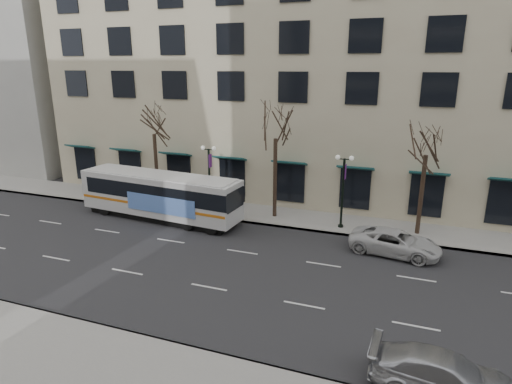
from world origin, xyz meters
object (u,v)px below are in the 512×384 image
at_px(silver_car, 445,375).
at_px(city_bus, 161,195).
at_px(lamp_post_left, 209,176).
at_px(tree_far_mid, 276,125).
at_px(white_pickup, 395,242).
at_px(tree_far_left, 153,122).
at_px(lamp_post_right, 343,188).
at_px(tree_far_right, 428,140).

bearing_deg(silver_car, city_bus, 60.35).
distance_m(lamp_post_left, city_bus, 3.85).
xyz_separation_m(tree_far_mid, white_pickup, (8.72, -3.58, -6.17)).
relative_size(tree_far_left, city_bus, 0.66).
relative_size(tree_far_left, tree_far_mid, 0.98).
height_order(lamp_post_right, silver_car, lamp_post_right).
height_order(tree_far_left, lamp_post_right, tree_far_left).
xyz_separation_m(lamp_post_right, silver_car, (5.86, -14.40, -2.21)).
distance_m(tree_far_right, white_pickup, 6.84).
bearing_deg(tree_far_right, lamp_post_right, -173.15).
xyz_separation_m(tree_far_left, tree_far_right, (20.00, 0.00, -0.28)).
height_order(tree_far_right, lamp_post_right, tree_far_right).
height_order(city_bus, silver_car, city_bus).
distance_m(lamp_post_left, lamp_post_right, 10.00).
distance_m(tree_far_left, city_bus, 6.12).
height_order(lamp_post_left, city_bus, lamp_post_left).
bearing_deg(white_pickup, lamp_post_right, 59.16).
bearing_deg(tree_far_left, silver_car, -35.71).
bearing_deg(tree_far_left, white_pickup, -10.83).
height_order(lamp_post_right, city_bus, lamp_post_right).
xyz_separation_m(tree_far_mid, lamp_post_right, (5.01, -0.60, -3.96)).
xyz_separation_m(lamp_post_left, lamp_post_right, (10.00, 0.00, 0.00)).
height_order(tree_far_mid, white_pickup, tree_far_mid).
xyz_separation_m(lamp_post_left, city_bus, (-2.79, -2.41, -1.09)).
bearing_deg(lamp_post_right, tree_far_right, 6.85).
height_order(tree_far_right, white_pickup, tree_far_right).
relative_size(lamp_post_right, white_pickup, 0.98).
bearing_deg(tree_far_left, tree_far_right, 0.00).
bearing_deg(lamp_post_left, white_pickup, -12.27).
bearing_deg(tree_far_mid, lamp_post_right, -6.83).
relative_size(lamp_post_right, city_bus, 0.41).
relative_size(tree_far_left, tree_far_right, 1.03).
distance_m(tree_far_left, lamp_post_left, 6.29).
bearing_deg(tree_far_right, tree_far_left, 180.00).
xyz_separation_m(tree_far_left, lamp_post_right, (15.01, -0.60, -3.75)).
relative_size(silver_car, white_pickup, 0.96).
xyz_separation_m(city_bus, white_pickup, (16.50, -0.57, -1.12)).
xyz_separation_m(tree_far_right, silver_car, (0.87, -15.00, -5.69)).
height_order(tree_far_left, lamp_post_left, tree_far_left).
xyz_separation_m(tree_far_right, lamp_post_left, (-14.99, -0.60, -3.48)).
bearing_deg(white_pickup, city_bus, 95.96).
bearing_deg(white_pickup, tree_far_right, -11.74).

